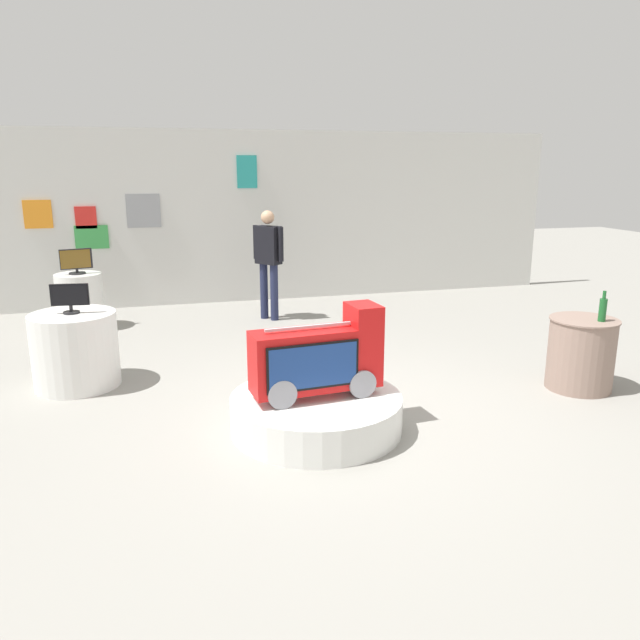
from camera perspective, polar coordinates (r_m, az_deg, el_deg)
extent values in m
plane|color=gray|center=(5.91, 2.56, -8.75)|extent=(30.00, 30.00, 0.00)
cube|color=silver|center=(10.70, -6.18, 9.46)|extent=(10.97, 0.10, 2.88)
cube|color=green|center=(10.57, -20.43, 7.22)|extent=(0.51, 0.02, 0.37)
cube|color=teal|center=(10.59, -6.80, 13.50)|extent=(0.33, 0.02, 0.53)
cube|color=red|center=(10.55, -20.91, 8.87)|extent=(0.32, 0.02, 0.35)
cube|color=gray|center=(10.49, -16.07, 9.72)|extent=(0.53, 0.02, 0.54)
cube|color=orange|center=(10.63, -24.72, 8.91)|extent=(0.41, 0.02, 0.44)
cylinder|color=silver|center=(5.53, -0.36, -8.61)|extent=(1.53, 1.53, 0.32)
cylinder|color=gray|center=(5.32, -4.09, -6.28)|extent=(0.29, 0.42, 0.25)
cylinder|color=gray|center=(5.56, 3.20, -5.36)|extent=(0.29, 0.42, 0.25)
cube|color=red|center=(5.36, -0.37, -3.64)|extent=(1.17, 0.45, 0.53)
cube|color=red|center=(5.42, 4.06, 0.51)|extent=(0.28, 0.37, 0.19)
cube|color=black|center=(5.16, -0.61, -4.34)|extent=(0.82, 0.09, 0.40)
cube|color=navy|center=(5.16, -0.61, -4.34)|extent=(0.78, 0.09, 0.36)
cube|color=#B2B2B7|center=(5.27, -0.37, -0.56)|extent=(0.91, 0.11, 0.02)
cylinder|color=silver|center=(9.51, -21.38, 1.64)|extent=(0.65, 0.65, 0.80)
cylinder|color=black|center=(9.44, -21.60, 4.07)|extent=(0.23, 0.23, 0.02)
cylinder|color=black|center=(9.43, -21.62, 4.28)|extent=(0.04, 0.04, 0.05)
cube|color=black|center=(9.41, -21.71, 5.30)|extent=(0.43, 0.13, 0.29)
cube|color=brown|center=(9.39, -21.76, 5.27)|extent=(0.39, 0.10, 0.26)
cylinder|color=silver|center=(7.02, -21.77, -2.59)|extent=(0.89, 0.89, 0.80)
cylinder|color=black|center=(6.92, -22.07, 0.66)|extent=(0.17, 0.17, 0.02)
cylinder|color=black|center=(6.91, -22.11, 1.01)|extent=(0.04, 0.04, 0.07)
cube|color=black|center=(6.88, -22.22, 2.20)|extent=(0.38, 0.08, 0.23)
cube|color=black|center=(6.86, -22.22, 2.16)|extent=(0.35, 0.05, 0.20)
cylinder|color=gray|center=(7.01, 23.06, -2.91)|extent=(0.67, 0.67, 0.76)
cylinder|color=gray|center=(6.92, 23.35, 0.04)|extent=(0.70, 0.70, 0.02)
cylinder|color=#195926|center=(6.86, 24.76, 0.84)|extent=(0.08, 0.08, 0.23)
cylinder|color=#195926|center=(6.83, 24.89, 2.13)|extent=(0.03, 0.03, 0.08)
cylinder|color=#1E233F|center=(9.47, -5.22, 2.71)|extent=(0.12, 0.12, 0.86)
cylinder|color=#1E233F|center=(9.35, -4.27, 2.57)|extent=(0.12, 0.12, 0.86)
cube|color=black|center=(9.29, -4.83, 6.95)|extent=(0.40, 0.42, 0.57)
sphere|color=tan|center=(9.25, -4.89, 9.49)|extent=(0.20, 0.20, 0.20)
cylinder|color=black|center=(9.44, -5.98, 7.21)|extent=(0.08, 0.08, 0.51)
cylinder|color=black|center=(9.14, -3.66, 7.03)|extent=(0.08, 0.08, 0.51)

